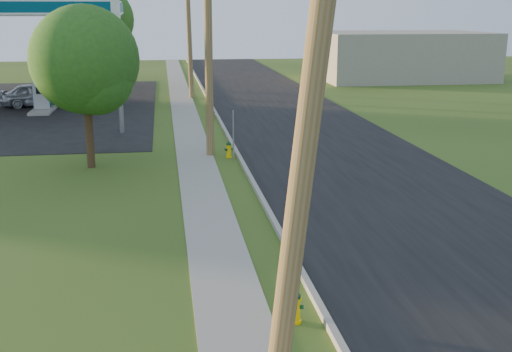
{
  "coord_description": "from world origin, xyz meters",
  "views": [
    {
      "loc": [
        -2.45,
        -8.89,
        5.83
      ],
      "look_at": [
        0.0,
        8.0,
        1.4
      ],
      "focal_mm": 45.0,
      "sensor_mm": 36.0,
      "label": 1
    }
  ],
  "objects": [
    {
      "name": "road",
      "position": [
        4.5,
        10.0,
        0.01
      ],
      "size": [
        8.0,
        120.0,
        0.02
      ],
      "primitive_type": "cube",
      "color": "black",
      "rests_on": "ground"
    },
    {
      "name": "hydrant_mid",
      "position": [
        0.11,
        16.45,
        0.33
      ],
      "size": [
        0.35,
        0.31,
        0.68
      ],
      "color": "yellow",
      "rests_on": "ground"
    },
    {
      "name": "price_pylon",
      "position": [
        -4.5,
        22.5,
        5.43
      ],
      "size": [
        0.34,
        2.04,
        6.85
      ],
      "color": "gray",
      "rests_on": "ground"
    },
    {
      "name": "sign_post_mid",
      "position": [
        0.25,
        16.0,
        1.0
      ],
      "size": [
        0.05,
        0.04,
        2.0
      ],
      "primitive_type": "cube",
      "color": "gray",
      "rests_on": "ground"
    },
    {
      "name": "sign_post_near",
      "position": [
        0.25,
        4.2,
        1.0
      ],
      "size": [
        0.05,
        0.04,
        2.0
      ],
      "primitive_type": "cube",
      "color": "gray",
      "rests_on": "ground"
    },
    {
      "name": "fuel_pump_se",
      "position": [
        -9.5,
        34.0,
        0.72
      ],
      "size": [
        1.2,
        3.2,
        1.9
      ],
      "color": "gray",
      "rests_on": "ground"
    },
    {
      "name": "hydrant_near",
      "position": [
        -0.09,
        2.12,
        0.33
      ],
      "size": [
        0.34,
        0.31,
        0.67
      ],
      "color": "#FFC800",
      "rests_on": "ground"
    },
    {
      "name": "utility_pole_far",
      "position": [
        -0.6,
        35.0,
        4.8
      ],
      "size": [
        1.4,
        0.32,
        9.5
      ],
      "color": "brown",
      "rests_on": "ground"
    },
    {
      "name": "sidewalk",
      "position": [
        -1.25,
        10.0,
        0.01
      ],
      "size": [
        1.5,
        120.0,
        0.03
      ],
      "primitive_type": "cube",
      "color": "gray",
      "rests_on": "ground"
    },
    {
      "name": "distant_building",
      "position": [
        18.0,
        45.0,
        2.0
      ],
      "size": [
        14.0,
        10.0,
        4.0
      ],
      "primitive_type": "cube",
      "color": "gray",
      "rests_on": "ground"
    },
    {
      "name": "hydrant_far",
      "position": [
        0.14,
        26.28,
        0.34
      ],
      "size": [
        0.36,
        0.32,
        0.7
      ],
      "color": "#FFDC00",
      "rests_on": "ground"
    },
    {
      "name": "tree_verge",
      "position": [
        -5.17,
        15.51,
        3.9
      ],
      "size": [
        4.0,
        4.0,
        6.06
      ],
      "color": "#332313",
      "rests_on": "ground"
    },
    {
      "name": "tree_lot",
      "position": [
        -6.89,
        42.75,
        4.92
      ],
      "size": [
        5.04,
        5.04,
        7.64
      ],
      "color": "#332313",
      "rests_on": "ground"
    },
    {
      "name": "utility_pole_mid",
      "position": [
        -0.6,
        17.0,
        4.95
      ],
      "size": [
        1.4,
        0.32,
        9.8
      ],
      "color": "brown",
      "rests_on": "ground"
    },
    {
      "name": "curb",
      "position": [
        0.5,
        10.0,
        0.07
      ],
      "size": [
        0.15,
        120.0,
        0.15
      ],
      "primitive_type": "cube",
      "color": "gray",
      "rests_on": "ground"
    },
    {
      "name": "car_silver",
      "position": [
        -10.19,
        32.38,
        0.74
      ],
      "size": [
        4.55,
        2.46,
        1.47
      ],
      "primitive_type": "imported",
      "rotation": [
        0.0,
        0.0,
        1.75
      ],
      "color": "#B3B5BA",
      "rests_on": "ground"
    },
    {
      "name": "sign_post_far",
      "position": [
        0.25,
        28.2,
        1.0
      ],
      "size": [
        0.05,
        0.04,
        2.0
      ],
      "primitive_type": "cube",
      "color": "gray",
      "rests_on": "ground"
    },
    {
      "name": "fuel_pump_ne",
      "position": [
        -9.5,
        30.0,
        0.72
      ],
      "size": [
        1.2,
        3.2,
        1.9
      ],
      "color": "gray",
      "rests_on": "ground"
    },
    {
      "name": "utility_pole_near",
      "position": [
        -0.6,
        -1.0,
        4.8
      ],
      "size": [
        1.4,
        0.32,
        9.48
      ],
      "color": "brown",
      "rests_on": "ground"
    }
  ]
}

